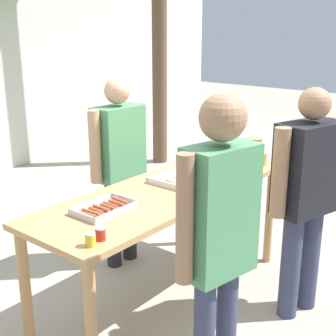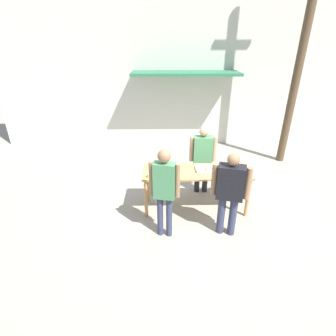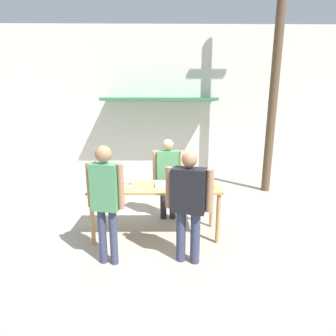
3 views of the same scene
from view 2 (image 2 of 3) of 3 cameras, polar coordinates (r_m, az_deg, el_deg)
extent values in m
plane|color=#A39989|center=(5.80, 5.78, -8.60)|extent=(24.00, 24.00, 0.00)
cube|color=beige|center=(8.81, 3.50, 19.33)|extent=(12.00, 0.12, 4.50)
cube|color=#2D704C|center=(8.25, 3.82, 19.91)|extent=(3.20, 1.00, 0.08)
cube|color=tan|center=(5.35, 6.20, -0.83)|extent=(2.18, 0.73, 0.04)
cylinder|color=tan|center=(5.29, -4.80, -6.75)|extent=(0.07, 0.07, 0.86)
cylinder|color=tan|center=(5.54, 16.96, -6.28)|extent=(0.07, 0.07, 0.86)
cylinder|color=tan|center=(5.80, -4.46, -3.53)|extent=(0.07, 0.07, 0.86)
cylinder|color=tan|center=(6.03, 15.38, -3.25)|extent=(0.07, 0.07, 0.86)
cube|color=silver|center=(5.34, 0.00, -0.44)|extent=(0.37, 0.24, 0.01)
cube|color=silver|center=(5.22, 0.02, -0.81)|extent=(0.37, 0.01, 0.03)
cube|color=silver|center=(5.44, -0.02, 0.32)|extent=(0.37, 0.01, 0.03)
cube|color=silver|center=(5.33, -1.96, -0.25)|extent=(0.01, 0.24, 0.03)
cube|color=silver|center=(5.34, 1.96, -0.22)|extent=(0.01, 0.24, 0.03)
cylinder|color=#A34C2D|center=(5.33, -1.56, -0.31)|extent=(0.04, 0.15, 0.03)
cylinder|color=#A34C2D|center=(5.34, -1.10, -0.26)|extent=(0.04, 0.14, 0.03)
cylinder|color=#A34C2D|center=(5.34, -0.65, -0.26)|extent=(0.03, 0.13, 0.02)
cylinder|color=#A34C2D|center=(5.34, -0.21, -0.25)|extent=(0.03, 0.14, 0.03)
cylinder|color=#A34C2D|center=(5.33, 0.27, -0.31)|extent=(0.03, 0.13, 0.03)
cylinder|color=#A34C2D|center=(5.34, 0.66, -0.25)|extent=(0.03, 0.13, 0.02)
cylinder|color=#A34C2D|center=(5.33, 1.13, -0.31)|extent=(0.03, 0.15, 0.02)
cylinder|color=#A34C2D|center=(5.34, 1.58, -0.25)|extent=(0.04, 0.15, 0.03)
cube|color=silver|center=(5.41, 8.36, -0.37)|extent=(0.44, 0.30, 0.01)
cube|color=silver|center=(5.27, 8.61, -0.88)|extent=(0.44, 0.01, 0.03)
cube|color=silver|center=(5.53, 8.15, 0.51)|extent=(0.44, 0.01, 0.03)
cube|color=silver|center=(5.37, 6.09, -0.19)|extent=(0.01, 0.30, 0.03)
cube|color=silver|center=(5.44, 10.63, -0.15)|extent=(0.01, 0.30, 0.03)
ellipsoid|color=#D6B77F|center=(5.37, 6.96, -0.19)|extent=(0.05, 0.10, 0.04)
ellipsoid|color=#D6B77F|center=(5.39, 8.39, -0.16)|extent=(0.06, 0.11, 0.04)
ellipsoid|color=#D6B77F|center=(5.43, 9.78, -0.09)|extent=(0.07, 0.11, 0.04)
cylinder|color=gold|center=(5.07, -4.27, -1.71)|extent=(0.06, 0.06, 0.06)
cylinder|color=#B2B2B7|center=(5.05, -4.28, -1.35)|extent=(0.05, 0.05, 0.01)
cylinder|color=#B22319|center=(5.07, -3.33, -1.64)|extent=(0.06, 0.06, 0.06)
cylinder|color=#B2B2B7|center=(5.06, -3.34, -1.28)|extent=(0.05, 0.05, 0.01)
cylinder|color=#DBC67A|center=(5.31, 16.78, -1.25)|extent=(0.08, 0.08, 0.10)
cylinder|color=#232328|center=(6.21, 6.38, -1.94)|extent=(0.12, 0.12, 0.77)
cylinder|color=#232328|center=(6.23, 8.09, -1.95)|extent=(0.12, 0.12, 0.77)
cube|color=#478456|center=(5.93, 7.61, 3.97)|extent=(0.42, 0.24, 0.61)
sphere|color=tan|center=(5.78, 7.86, 7.89)|extent=(0.21, 0.21, 0.21)
cylinder|color=tan|center=(5.90, 5.15, 4.15)|extent=(0.09, 0.09, 0.58)
cylinder|color=tan|center=(5.96, 10.06, 4.06)|extent=(0.09, 0.09, 0.58)
cylinder|color=#333851|center=(4.82, 0.25, -10.56)|extent=(0.11, 0.11, 0.83)
cylinder|color=#333851|center=(4.85, -1.71, -10.35)|extent=(0.11, 0.11, 0.83)
cube|color=#478456|center=(4.43, -0.78, -2.77)|extent=(0.40, 0.27, 0.65)
sphere|color=#936B4C|center=(4.23, -0.82, 2.64)|extent=(0.22, 0.22, 0.22)
cylinder|color=#936B4C|center=(4.39, 2.11, -2.83)|extent=(0.08, 0.08, 0.62)
cylinder|color=#936B4C|center=(4.47, -3.63, -2.33)|extent=(0.08, 0.08, 0.62)
cylinder|color=#333851|center=(5.01, 13.87, -10.19)|extent=(0.14, 0.14, 0.78)
cylinder|color=#333851|center=(5.01, 11.47, -9.92)|extent=(0.14, 0.14, 0.78)
cube|color=black|center=(4.63, 13.51, -3.03)|extent=(0.51, 0.37, 0.62)
sphere|color=#936B4C|center=(4.44, 14.09, 1.84)|extent=(0.21, 0.21, 0.21)
cylinder|color=#936B4C|center=(4.64, 17.01, -3.26)|extent=(0.10, 0.10, 0.59)
cylinder|color=#936B4C|center=(4.63, 10.05, -2.46)|extent=(0.10, 0.10, 0.59)
cylinder|color=brown|center=(8.03, 27.60, 23.80)|extent=(0.22, 0.22, 6.66)
camera|label=1|loc=(3.52, -31.08, 0.74)|focal=50.00mm
camera|label=3|loc=(1.44, 41.68, -31.49)|focal=28.00mm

